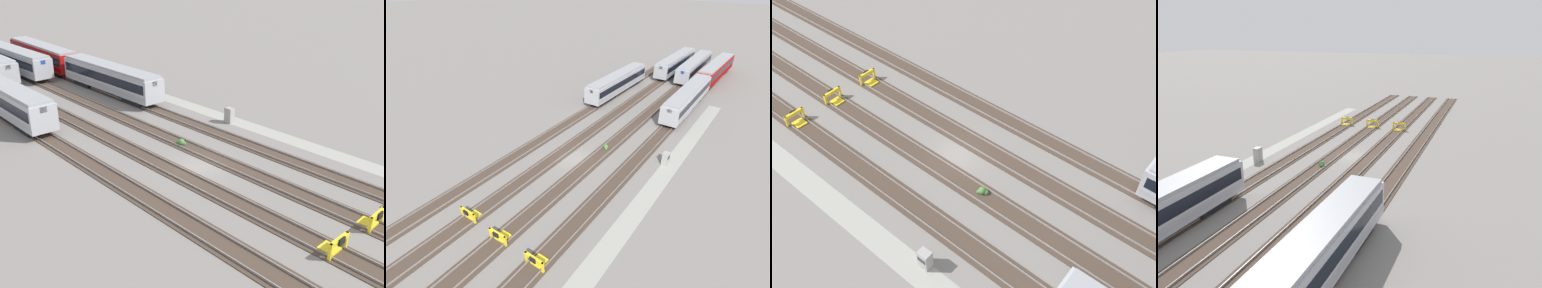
% 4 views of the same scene
% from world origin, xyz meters
% --- Properties ---
extents(ground_plane, '(400.00, 400.00, 0.00)m').
position_xyz_m(ground_plane, '(0.00, 0.00, 0.00)').
color(ground_plane, gray).
extents(service_walkway, '(54.00, 2.00, 0.01)m').
position_xyz_m(service_walkway, '(0.00, -10.48, 0.00)').
color(service_walkway, '#9E9E93').
rests_on(service_walkway, ground).
extents(rail_track_nearest, '(90.00, 2.23, 0.21)m').
position_xyz_m(rail_track_nearest, '(0.00, -6.55, 0.04)').
color(rail_track_nearest, '#47382D').
rests_on(rail_track_nearest, ground).
extents(rail_track_near_inner, '(90.00, 2.24, 0.21)m').
position_xyz_m(rail_track_near_inner, '(0.00, -2.18, 0.04)').
color(rail_track_near_inner, '#47382D').
rests_on(rail_track_near_inner, ground).
extents(rail_track_middle, '(90.00, 2.24, 0.21)m').
position_xyz_m(rail_track_middle, '(0.00, 2.18, 0.04)').
color(rail_track_middle, '#47382D').
rests_on(rail_track_middle, ground).
extents(rail_track_far_inner, '(90.00, 2.23, 0.21)m').
position_xyz_m(rail_track_far_inner, '(0.00, 6.55, 0.04)').
color(rail_track_far_inner, '#47382D').
rests_on(rail_track_far_inner, ground).
extents(subway_car_front_row_rightmost, '(18.03, 3.02, 3.70)m').
position_xyz_m(subway_car_front_row_rightmost, '(23.09, 6.57, 2.04)').
color(subway_car_front_row_rightmost, '#ADAFB7').
rests_on(subway_car_front_row_rightmost, ground).
extents(bumper_stop_nearest_track, '(1.35, 2.00, 1.22)m').
position_xyz_m(bumper_stop_nearest_track, '(-14.38, -6.55, 0.51)').
color(bumper_stop_nearest_track, yellow).
rests_on(bumper_stop_nearest_track, ground).
extents(bumper_stop_near_inner_track, '(1.37, 2.01, 1.22)m').
position_xyz_m(bumper_stop_near_inner_track, '(-14.31, -2.17, 0.51)').
color(bumper_stop_near_inner_track, yellow).
rests_on(bumper_stop_near_inner_track, ground).
extents(bumper_stop_middle_track, '(1.34, 2.00, 1.22)m').
position_xyz_m(bumper_stop_middle_track, '(-14.10, 2.18, 0.51)').
color(bumper_stop_middle_track, yellow).
rests_on(bumper_stop_middle_track, ground).
extents(electrical_cabinet, '(0.90, 0.73, 1.60)m').
position_xyz_m(electrical_cabinet, '(5.49, -9.76, 0.80)').
color(electrical_cabinet, '#9E9E99').
rests_on(electrical_cabinet, ground).
extents(weed_clump, '(0.92, 0.70, 0.64)m').
position_xyz_m(weed_clump, '(4.45, -1.99, 0.24)').
color(weed_clump, '#4C7F3D').
rests_on(weed_clump, ground).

